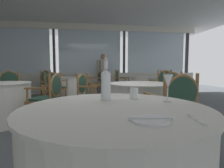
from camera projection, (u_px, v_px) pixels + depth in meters
ground_plane at (93, 126)px, 2.97m from camera, size 14.67×14.67×0.00m
window_wall_far at (90, 66)px, 7.06m from camera, size 9.19×0.14×2.84m
foreground_table at (115, 162)px, 1.10m from camera, size 1.17×1.17×0.75m
side_plate at (150, 120)px, 0.76m from camera, size 0.18×0.18×0.01m
butter_knife at (150, 119)px, 0.76m from camera, size 0.20×0.05×0.00m
dinner_fork at (196, 119)px, 0.78m from camera, size 0.04×0.18×0.00m
water_bottle at (106, 83)px, 1.29m from camera, size 0.07×0.07×0.32m
wine_glass at (168, 82)px, 1.20m from camera, size 0.07×0.07×0.20m
water_tumbler at (134, 93)px, 1.36m from camera, size 0.06×0.06×0.09m
background_table_0 at (0, 103)px, 3.08m from camera, size 1.08×1.08×0.75m
dining_chair_0_1 at (49, 95)px, 2.94m from camera, size 0.57×0.61×0.91m
dining_chair_0_2 at (9, 88)px, 3.96m from camera, size 0.61×0.56×0.96m
background_table_1 at (148, 88)px, 5.72m from camera, size 1.09×1.09×0.75m
dining_chair_1_0 at (163, 81)px, 6.36m from camera, size 0.64×0.66×0.98m
dining_chair_1_1 at (120, 81)px, 6.00m from camera, size 0.61×0.64×0.98m
dining_chair_1_2 at (163, 84)px, 4.75m from camera, size 0.56×0.50×0.98m
background_table_2 at (141, 104)px, 2.97m from camera, size 1.14×1.14×0.75m
dining_chair_2_0 at (89, 93)px, 3.24m from camera, size 0.61×0.64×0.91m
dining_chair_2_1 at (174, 106)px, 1.98m from camera, size 0.57×0.51×0.94m
dining_chair_2_2 at (169, 90)px, 3.64m from camera, size 0.64×0.66×0.94m
background_table_3 at (67, 89)px, 5.50m from camera, size 1.18×1.18×0.75m
dining_chair_3_0 at (48, 81)px, 6.05m from camera, size 0.66×0.66×0.98m
dining_chair_3_1 at (55, 86)px, 4.48m from camera, size 0.60×0.55×0.93m
dining_chair_3_2 at (97, 82)px, 5.93m from camera, size 0.58×0.62×0.93m
diner_person_0 at (103, 72)px, 6.58m from camera, size 0.46×0.36×1.58m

